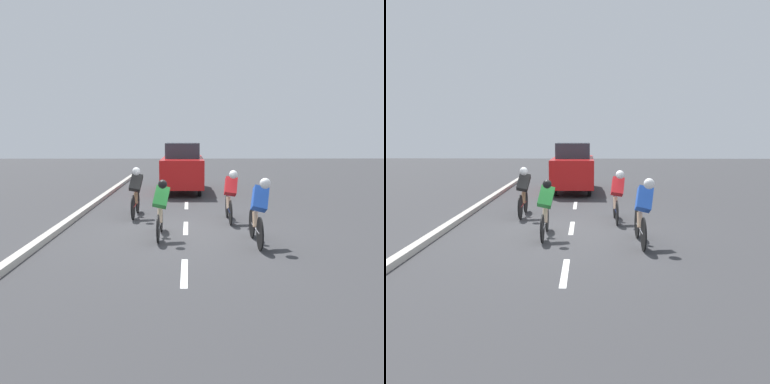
{
  "view_description": "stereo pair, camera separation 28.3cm",
  "coord_description": "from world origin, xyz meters",
  "views": [
    {
      "loc": [
        -0.08,
        9.2,
        2.38
      ],
      "look_at": [
        -0.16,
        -0.29,
        0.95
      ],
      "focal_mm": 35.0,
      "sensor_mm": 36.0,
      "label": 1
    },
    {
      "loc": [
        -0.36,
        9.19,
        2.38
      ],
      "look_at": [
        -0.16,
        -0.29,
        0.95
      ],
      "focal_mm": 35.0,
      "sensor_mm": 36.0,
      "label": 2
    }
  ],
  "objects": [
    {
      "name": "ground_plane",
      "position": [
        0.0,
        0.0,
        0.0
      ],
      "size": [
        60.0,
        60.0,
        0.0
      ],
      "primitive_type": "plane",
      "color": "#38383A"
    },
    {
      "name": "lane_stripe_near",
      "position": [
        0.0,
        2.91,
        0.0
      ],
      "size": [
        0.12,
        1.4,
        0.01
      ],
      "primitive_type": "cube",
      "color": "white",
      "rests_on": "ground"
    },
    {
      "name": "lane_stripe_mid",
      "position": [
        0.0,
        -0.29,
        0.0
      ],
      "size": [
        0.12,
        1.4,
        0.01
      ],
      "primitive_type": "cube",
      "color": "white",
      "rests_on": "ground"
    },
    {
      "name": "lane_stripe_far",
      "position": [
        0.0,
        -3.49,
        0.0
      ],
      "size": [
        0.12,
        1.4,
        0.01
      ],
      "primitive_type": "cube",
      "color": "white",
      "rests_on": "ground"
    },
    {
      "name": "curb",
      "position": [
        3.2,
        -0.29,
        0.07
      ],
      "size": [
        0.2,
        24.93,
        0.14
      ],
      "primitive_type": "cube",
      "color": "#B7B2A8",
      "rests_on": "ground"
    },
    {
      "name": "cyclist_blue",
      "position": [
        -1.61,
        1.2,
        0.79
      ],
      "size": [
        0.43,
        1.71,
        1.51
      ],
      "color": "black",
      "rests_on": "ground"
    },
    {
      "name": "cyclist_green",
      "position": [
        0.57,
        0.64,
        0.73
      ],
      "size": [
        0.42,
        1.65,
        1.41
      ],
      "color": "black",
      "rests_on": "ground"
    },
    {
      "name": "cyclist_black",
      "position": [
        1.48,
        -1.67,
        0.78
      ],
      "size": [
        0.41,
        1.68,
        1.49
      ],
      "color": "black",
      "rests_on": "ground"
    },
    {
      "name": "cyclist_red",
      "position": [
        -1.23,
        -1.01,
        0.77
      ],
      "size": [
        0.4,
        1.63,
        1.46
      ],
      "color": "black",
      "rests_on": "ground"
    },
    {
      "name": "support_car",
      "position": [
        0.18,
        -6.79,
        1.04
      ],
      "size": [
        1.7,
        4.02,
        2.08
      ],
      "color": "black",
      "rests_on": "ground"
    }
  ]
}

